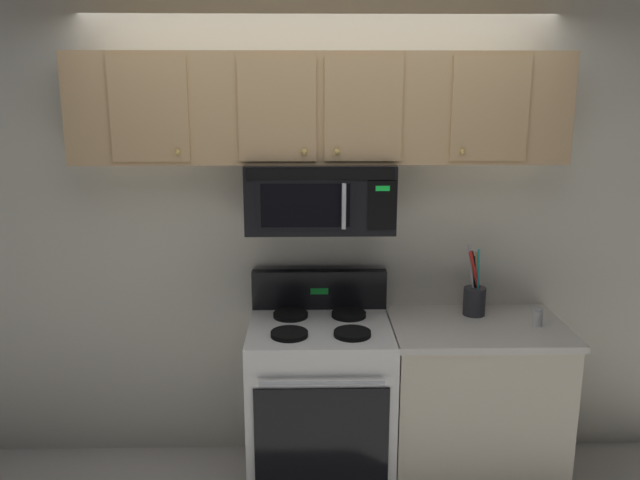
# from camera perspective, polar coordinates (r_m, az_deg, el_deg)

# --- Properties ---
(back_wall) EXTENTS (5.20, 0.10, 2.70)m
(back_wall) POSITION_cam_1_polar(r_m,az_deg,el_deg) (3.68, -0.09, 1.09)
(back_wall) COLOR silver
(back_wall) RESTS_ON ground_plane
(stove_range) EXTENTS (0.76, 0.69, 1.12)m
(stove_range) POSITION_cam_1_polar(r_m,az_deg,el_deg) (3.64, 0.02, -13.87)
(stove_range) COLOR white
(stove_range) RESTS_ON ground_plane
(over_range_microwave) EXTENTS (0.76, 0.43, 0.35)m
(over_range_microwave) POSITION_cam_1_polar(r_m,az_deg,el_deg) (3.40, -0.02, 3.90)
(over_range_microwave) COLOR black
(upper_cabinets) EXTENTS (2.50, 0.36, 0.55)m
(upper_cabinets) POSITION_cam_1_polar(r_m,az_deg,el_deg) (3.38, -0.03, 11.52)
(upper_cabinets) COLOR tan
(counter_segment) EXTENTS (0.93, 0.65, 0.90)m
(counter_segment) POSITION_cam_1_polar(r_m,az_deg,el_deg) (3.76, 13.29, -13.58)
(counter_segment) COLOR beige
(counter_segment) RESTS_ON ground_plane
(utensil_crock_charcoal) EXTENTS (0.12, 0.12, 0.40)m
(utensil_crock_charcoal) POSITION_cam_1_polar(r_m,az_deg,el_deg) (3.69, 13.41, -4.89)
(utensil_crock_charcoal) COLOR #2D2D33
(utensil_crock_charcoal) RESTS_ON counter_segment
(salt_shaker) EXTENTS (0.05, 0.05, 0.10)m
(salt_shaker) POSITION_cam_1_polar(r_m,az_deg,el_deg) (3.63, 18.58, -6.44)
(salt_shaker) COLOR white
(salt_shaker) RESTS_ON counter_segment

